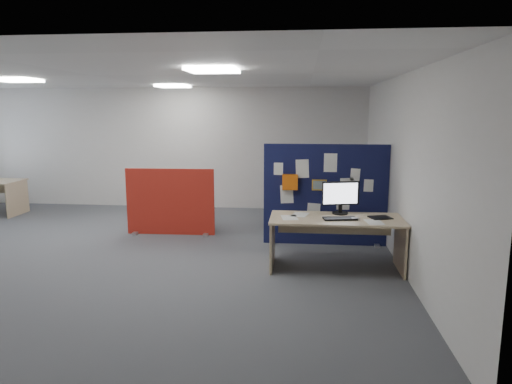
# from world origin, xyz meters

# --- Properties ---
(floor) EXTENTS (9.00, 9.00, 0.00)m
(floor) POSITION_xyz_m (0.00, 0.00, 0.00)
(floor) COLOR #505358
(floor) RESTS_ON ground
(ceiling) EXTENTS (9.00, 7.00, 0.02)m
(ceiling) POSITION_xyz_m (0.00, 0.00, 2.70)
(ceiling) COLOR white
(ceiling) RESTS_ON wall_back
(wall_back) EXTENTS (9.00, 0.02, 2.70)m
(wall_back) POSITION_xyz_m (0.00, 3.50, 1.35)
(wall_back) COLOR silver
(wall_back) RESTS_ON floor
(wall_right) EXTENTS (0.02, 7.00, 2.70)m
(wall_right) POSITION_xyz_m (4.50, 0.00, 1.35)
(wall_right) COLOR silver
(wall_right) RESTS_ON floor
(ceiling_lights) EXTENTS (4.10, 4.10, 0.04)m
(ceiling_lights) POSITION_xyz_m (0.33, 0.67, 2.67)
(ceiling_lights) COLOR white
(ceiling_lights) RESTS_ON ceiling
(navy_divider) EXTENTS (2.01, 0.30, 1.66)m
(navy_divider) POSITION_xyz_m (3.46, 0.79, 0.83)
(navy_divider) COLOR #110F3A
(navy_divider) RESTS_ON floor
(main_desk) EXTENTS (1.83, 0.81, 0.73)m
(main_desk) POSITION_xyz_m (3.58, -0.35, 0.56)
(main_desk) COLOR tan
(main_desk) RESTS_ON floor
(monitor_main) EXTENTS (0.53, 0.22, 0.47)m
(monitor_main) POSITION_xyz_m (3.65, -0.13, 0.99)
(monitor_main) COLOR black
(monitor_main) RESTS_ON main_desk
(keyboard) EXTENTS (0.48, 0.26, 0.02)m
(keyboard) POSITION_xyz_m (3.62, -0.48, 0.74)
(keyboard) COLOR black
(keyboard) RESTS_ON main_desk
(mouse) EXTENTS (0.11, 0.09, 0.03)m
(mouse) POSITION_xyz_m (3.82, -0.49, 0.74)
(mouse) COLOR #A6A7AB
(mouse) RESTS_ON main_desk
(paper_tray) EXTENTS (0.34, 0.30, 0.01)m
(paper_tray) POSITION_xyz_m (4.18, -0.35, 0.74)
(paper_tray) COLOR black
(paper_tray) RESTS_ON main_desk
(red_divider) EXTENTS (1.58, 0.30, 1.19)m
(red_divider) POSITION_xyz_m (0.77, 1.14, 0.58)
(red_divider) COLOR maroon
(red_divider) RESTS_ON floor
(office_chair) EXTENTS (0.69, 0.67, 1.03)m
(office_chair) POSITION_xyz_m (1.18, 1.63, 0.59)
(office_chair) COLOR black
(office_chair) RESTS_ON floor
(desk_papers) EXTENTS (1.38, 0.68, 0.00)m
(desk_papers) POSITION_xyz_m (3.36, -0.43, 0.73)
(desk_papers) COLOR white
(desk_papers) RESTS_ON main_desk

